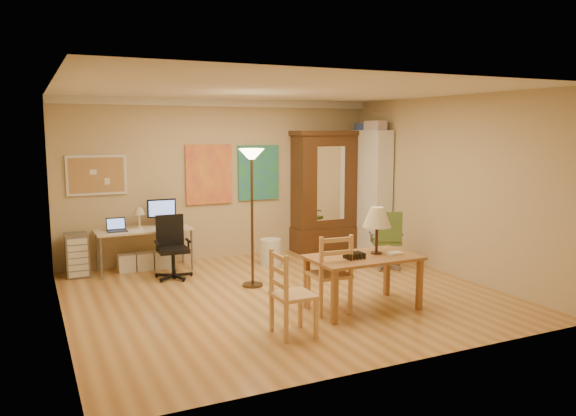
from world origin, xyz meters
name	(u,v)px	position (x,y,z in m)	size (l,w,h in m)	color
floor	(284,295)	(0.00, 0.00, 0.00)	(5.50, 5.50, 0.00)	#A9713C
crown_molding	(222,103)	(0.00, 2.46, 2.64)	(5.50, 0.08, 0.12)	white
corkboard	(97,175)	(-2.05, 2.47, 1.50)	(0.90, 0.04, 0.62)	tan
art_panel_left	(209,174)	(-0.25, 2.47, 1.45)	(0.80, 0.04, 1.00)	yellow
art_panel_right	(259,173)	(0.65, 2.47, 1.45)	(0.75, 0.04, 0.95)	teal
dining_table	(368,245)	(0.72, -0.93, 0.79)	(1.34, 0.81, 1.25)	brown
ladder_chair_back	(330,276)	(0.21, -0.89, 0.45)	(0.48, 0.46, 0.97)	tan
ladder_chair_left	(291,296)	(-0.56, -1.38, 0.43)	(0.41, 0.43, 0.93)	tan
torchiere_lamp	(252,177)	(-0.22, 0.58, 1.56)	(0.35, 0.35, 1.94)	#3F2C19
computer_desk	(146,245)	(-1.40, 2.15, 0.40)	(1.45, 0.64, 1.10)	beige
office_chair_black	(173,261)	(-1.14, 1.50, 0.25)	(0.57, 0.57, 0.93)	black
office_chair_green	(386,253)	(2.07, 0.61, 0.25)	(0.58, 0.58, 0.94)	slate
drawer_cart	(77,255)	(-2.42, 2.20, 0.33)	(0.33, 0.39, 0.65)	slate
armoire	(324,199)	(1.83, 2.24, 0.95)	(1.18, 0.56, 2.18)	#32200D
bookshelf	(371,192)	(2.55, 1.80, 1.09)	(0.33, 0.87, 2.18)	white
wastebin	(271,252)	(0.50, 1.61, 0.22)	(0.35, 0.35, 0.43)	silver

